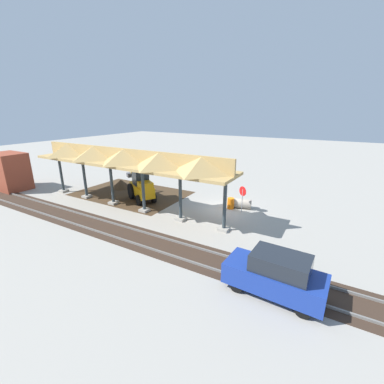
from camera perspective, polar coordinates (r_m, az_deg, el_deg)
The scene contains 11 objects.
ground_plane at distance 21.14m, azimuth 7.20°, elevation -3.85°, with size 120.00×120.00×0.00m, color #9E998E.
dirt_work_zone at distance 25.62m, azimuth -13.35°, elevation -0.30°, with size 10.46×7.00×0.01m, color #42301E.
platform_canopy at distance 20.94m, azimuth -14.76°, elevation 7.37°, with size 18.34×3.20×4.90m.
rail_tracks at distance 15.26m, azimuth -3.92°, elevation -12.57°, with size 60.00×2.58×0.15m.
stop_sign at distance 20.40m, azimuth 11.16°, elevation -0.40°, with size 0.67×0.40×2.09m.
backhoe at distance 23.27m, azimuth -11.22°, elevation 1.29°, with size 4.88×3.59×2.82m.
dirt_mound at distance 27.78m, azimuth -15.39°, elevation 0.93°, with size 4.14×4.14×1.74m, color #42301E.
concrete_pipe at distance 21.52m, azimuth 11.04°, elevation -2.55°, with size 1.62×1.09×0.77m.
brick_utility_building at distance 31.73m, azimuth -35.48°, elevation 3.74°, with size 3.53×2.53×3.69m, color brown.
distant_parked_car at distance 12.11m, azimuth 18.05°, elevation -17.06°, with size 4.28×1.95×1.98m.
traffic_barrel at distance 21.23m, azimuth 8.59°, elevation -2.51°, with size 0.56×0.56×0.90m, color orange.
Camera 1 is at (-7.45, 18.22, 7.71)m, focal length 24.00 mm.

